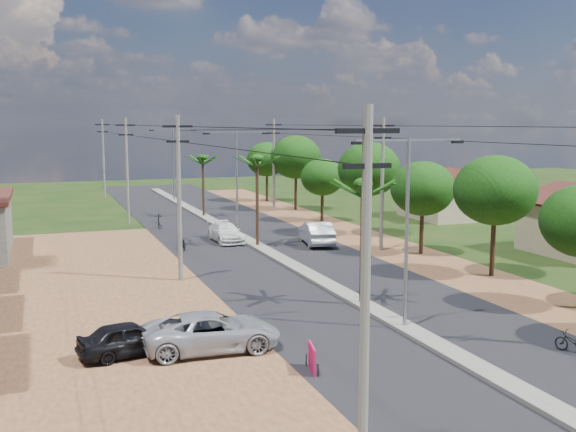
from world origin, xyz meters
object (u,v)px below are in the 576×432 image
(car_parked_silver, at_px, (212,333))
(moto_rider_east, at_px, (575,344))
(car_white_far, at_px, (226,233))
(roadside_sign, at_px, (312,359))
(car_parked_dark, at_px, (129,339))
(car_silver_mid, at_px, (316,233))

(car_parked_silver, bearing_deg, moto_rider_east, -109.15)
(car_parked_silver, relative_size, moto_rider_east, 3.31)
(car_white_far, height_order, roadside_sign, car_white_far)
(car_parked_silver, relative_size, car_parked_dark, 1.39)
(car_parked_silver, bearing_deg, car_white_far, -13.34)
(moto_rider_east, relative_size, roadside_sign, 1.36)
(car_silver_mid, distance_m, moto_rider_east, 24.50)
(car_silver_mid, distance_m, car_parked_dark, 24.34)
(car_parked_dark, bearing_deg, moto_rider_east, -121.08)
(moto_rider_east, bearing_deg, car_parked_dark, -38.43)
(car_parked_silver, bearing_deg, car_silver_mid, -29.58)
(moto_rider_east, xyz_separation_m, roadside_sign, (-9.83, 1.79, 0.07))
(car_white_far, relative_size, car_parked_silver, 0.87)
(car_parked_dark, relative_size, roadside_sign, 3.23)
(car_parked_silver, bearing_deg, car_parked_dark, 83.02)
(car_parked_dark, xyz_separation_m, moto_rider_east, (15.54, -5.69, -0.23))
(moto_rider_east, bearing_deg, car_silver_mid, -108.10)
(car_parked_silver, height_order, roadside_sign, car_parked_silver)
(car_silver_mid, bearing_deg, roadside_sign, 77.55)
(car_silver_mid, bearing_deg, car_parked_silver, 68.01)
(car_silver_mid, relative_size, car_parked_silver, 0.95)
(car_parked_dark, distance_m, moto_rider_east, 16.55)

